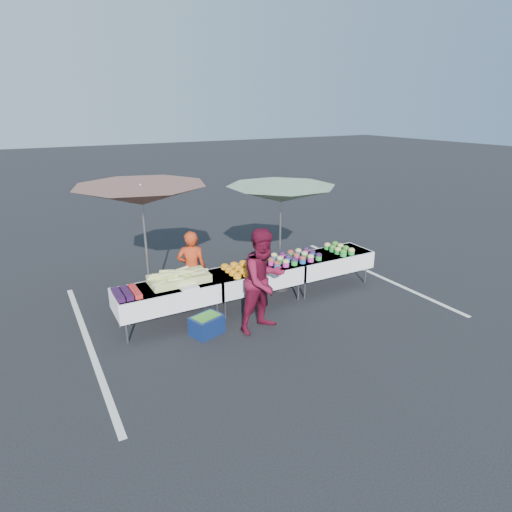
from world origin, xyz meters
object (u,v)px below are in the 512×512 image
table_center (256,276)px  table_right (329,261)px  table_left (167,295)px  umbrella_left (141,196)px  umbrella_right (281,195)px  customer (264,281)px  storage_bin (207,325)px  vendor (192,269)px

table_center → table_right: bearing=0.0°
table_left → umbrella_left: umbrella_left is taller
table_left → umbrella_left: size_ratio=0.69×
table_right → umbrella_right: 1.82m
table_right → customer: (-2.19, -0.97, 0.34)m
table_right → umbrella_right: bearing=158.2°
umbrella_left → customer: bearing=-49.5°
customer → table_left: bearing=134.3°
storage_bin → umbrella_right: bearing=8.7°
vendor → customer: (0.73, -1.52, 0.16)m
umbrella_right → storage_bin: 3.04m
storage_bin → umbrella_left: bearing=93.2°
table_right → storage_bin: bearing=-168.1°
storage_bin → table_center: bearing=8.5°
table_right → vendor: (-2.92, 0.55, 0.18)m
umbrella_left → table_left: bearing=-82.6°
table_right → storage_bin: 3.24m
customer → umbrella_right: 2.14m
umbrella_left → storage_bin: (0.56, -1.46, -2.04)m
vendor → storage_bin: size_ratio=2.46×
table_right → table_center: bearing=180.0°
vendor → umbrella_left: (-0.78, 0.25, 1.46)m
table_center → table_right: same height
table_left → umbrella_right: size_ratio=0.64×
table_center → umbrella_right: bearing=26.6°
table_center → customer: 1.10m
table_left → customer: customer is taller
table_right → storage_bin: (-3.14, -0.66, -0.41)m
vendor → customer: 1.70m
umbrella_right → table_left: bearing=-171.3°
table_left → umbrella_right: 3.01m
vendor → umbrella_right: 2.32m
umbrella_right → table_center: bearing=-153.4°
table_center → storage_bin: 1.55m
table_left → table_right: bearing=0.0°
table_left → table_center: size_ratio=1.00×
umbrella_left → vendor: bearing=-17.7°
umbrella_right → storage_bin: size_ratio=4.69×
umbrella_left → table_center: bearing=-22.8°
table_center → vendor: bearing=153.9°
table_left → customer: bearing=-34.6°
table_right → vendor: vendor is taller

